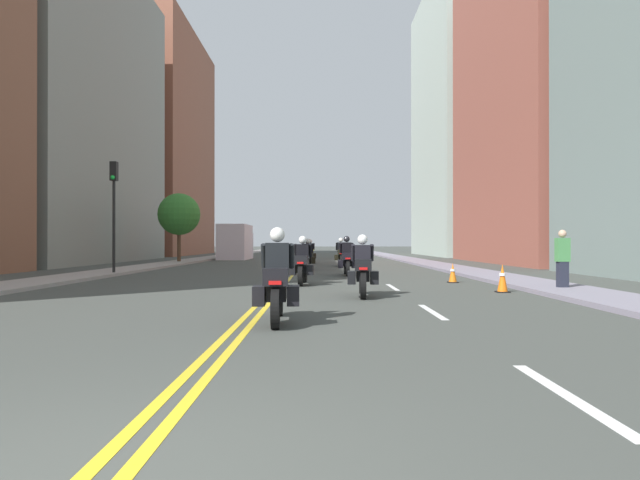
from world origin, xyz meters
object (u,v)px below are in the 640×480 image
(motorcycle_4, at_px, (305,257))
(parked_truck, at_px, (234,244))
(pedestrian_0, at_px, (559,260))
(street_tree_0, at_px, (176,214))
(traffic_light_near, at_px, (111,197))
(motorcycle_2, at_px, (300,265))
(traffic_cone_2, at_px, (450,273))
(motorcycle_0, at_px, (275,285))
(traffic_cone_0, at_px, (500,278))
(motorcycle_5, at_px, (338,255))
(motorcycle_6, at_px, (308,253))
(motorcycle_3, at_px, (344,260))
(motorcycle_1, at_px, (360,271))

(motorcycle_4, bearing_deg, parked_truck, 108.40)
(pedestrian_0, bearing_deg, street_tree_0, 121.91)
(parked_truck, bearing_deg, traffic_light_near, -94.66)
(motorcycle_2, relative_size, traffic_cone_2, 3.31)
(traffic_light_near, relative_size, pedestrian_0, 2.75)
(motorcycle_0, relative_size, parked_truck, 0.35)
(motorcycle_0, height_order, traffic_cone_0, motorcycle_0)
(motorcycle_5, bearing_deg, motorcycle_2, -97.21)
(motorcycle_6, relative_size, street_tree_0, 0.46)
(traffic_cone_0, height_order, parked_truck, parked_truck)
(motorcycle_0, bearing_deg, traffic_light_near, 117.92)
(motorcycle_2, height_order, motorcycle_3, motorcycle_3)
(motorcycle_6, height_order, traffic_cone_0, motorcycle_6)
(motorcycle_3, bearing_deg, parked_truck, 109.06)
(traffic_light_near, bearing_deg, pedestrian_0, -26.38)
(motorcycle_2, bearing_deg, traffic_cone_0, -23.20)
(parked_truck, bearing_deg, motorcycle_3, -70.33)
(pedestrian_0, xyz_separation_m, street_tree_0, (-16.18, 21.19, 2.34))
(motorcycle_4, height_order, street_tree_0, street_tree_0)
(motorcycle_6, bearing_deg, motorcycle_2, -91.05)
(motorcycle_0, height_order, motorcycle_5, motorcycle_5)
(motorcycle_1, distance_m, motorcycle_4, 13.76)
(motorcycle_6, distance_m, street_tree_0, 9.11)
(traffic_light_near, height_order, street_tree_0, traffic_light_near)
(motorcycle_3, xyz_separation_m, motorcycle_5, (0.10, 9.12, 0.00))
(traffic_cone_0, height_order, street_tree_0, street_tree_0)
(traffic_cone_0, xyz_separation_m, parked_truck, (-11.89, 30.05, 0.89))
(motorcycle_1, bearing_deg, motorcycle_4, 100.27)
(motorcycle_5, relative_size, parked_truck, 0.34)
(motorcycle_0, relative_size, motorcycle_5, 1.04)
(motorcycle_1, distance_m, motorcycle_3, 8.95)
(motorcycle_0, xyz_separation_m, traffic_cone_0, (5.76, 5.76, -0.27))
(motorcycle_5, bearing_deg, traffic_cone_0, -77.26)
(motorcycle_5, bearing_deg, parked_truck, 121.49)
(motorcycle_0, height_order, pedestrian_0, pedestrian_0)
(traffic_cone_0, distance_m, traffic_light_near, 16.10)
(motorcycle_2, relative_size, traffic_light_near, 0.47)
(motorcycle_2, height_order, traffic_light_near, traffic_light_near)
(traffic_light_near, bearing_deg, traffic_cone_2, -18.10)
(motorcycle_2, xyz_separation_m, street_tree_0, (-8.79, 18.73, 2.60))
(motorcycle_1, distance_m, street_tree_0, 25.12)
(traffic_cone_2, distance_m, parked_truck, 28.75)
(motorcycle_2, distance_m, parked_truck, 28.01)
(motorcycle_3, relative_size, traffic_cone_0, 2.86)
(traffic_cone_0, distance_m, pedestrian_0, 1.88)
(motorcycle_3, height_order, traffic_cone_2, motorcycle_3)
(traffic_cone_2, bearing_deg, pedestrian_0, -55.91)
(traffic_light_near, distance_m, pedestrian_0, 17.44)
(motorcycle_4, bearing_deg, motorcycle_1, -84.06)
(pedestrian_0, bearing_deg, traffic_cone_2, 118.63)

